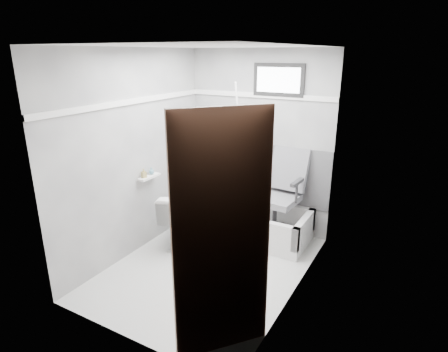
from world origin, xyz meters
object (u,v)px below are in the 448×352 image
Objects in this scene: office_chair at (276,193)px; door at (233,267)px; soap_bottle_a at (144,173)px; soap_bottle_b at (151,171)px; toilet at (180,218)px; bathtub at (251,222)px.

office_chair is 0.54× the size of door.
office_chair is 9.21× the size of soap_bottle_a.
soap_bottle_b is at bearing 90.00° from soap_bottle_a.
toilet is 6.03× the size of soap_bottle_a.
office_chair reaches higher than bathtub.
toilet is 0.70m from soap_bottle_b.
soap_bottle_b reaches higher than toilet.
toilet is 0.74m from soap_bottle_a.
toilet is (-1.02, -0.65, -0.31)m from office_chair.
office_chair reaches higher than toilet.
soap_bottle_a is at bearing -141.53° from office_chair.
toilet is at bearing 39.04° from soap_bottle_a.
soap_bottle_b is (-0.32, -0.12, 0.61)m from toilet.
soap_bottle_a reaches higher than soap_bottle_b.
soap_bottle_b is at bearing -145.85° from office_chair.
door is (0.89, -2.21, 0.79)m from bathtub.
toilet is 0.36× the size of door.
office_chair is 1.65m from soap_bottle_a.
soap_bottle_a reaches higher than bathtub.
door is (0.58, -2.25, 0.34)m from office_chair.
soap_bottle_b is (0.00, 0.14, -0.01)m from soap_bottle_a.
office_chair is 1.57m from soap_bottle_b.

